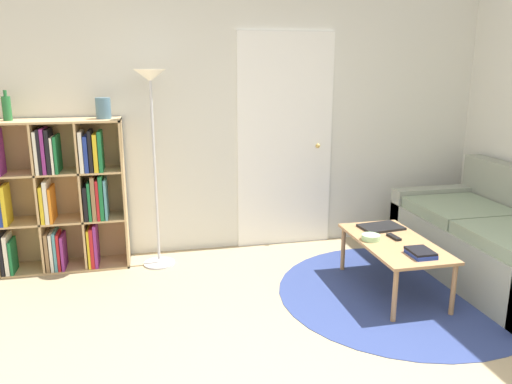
{
  "coord_description": "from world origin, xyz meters",
  "views": [
    {
      "loc": [
        -0.93,
        -1.94,
        1.74
      ],
      "look_at": [
        -0.18,
        1.45,
        0.85
      ],
      "focal_mm": 35.0,
      "sensor_mm": 36.0,
      "label": 1
    }
  ],
  "objects": [
    {
      "name": "wall_back",
      "position": [
        0.02,
        2.66,
        1.29
      ],
      "size": [
        7.64,
        0.11,
        2.6
      ],
      "color": "silver",
      "rests_on": "ground_plane"
    },
    {
      "name": "rug",
      "position": [
        0.98,
        1.33,
        0.0
      ],
      "size": [
        1.95,
        1.95,
        0.01
      ],
      "color": "navy",
      "rests_on": "ground_plane"
    },
    {
      "name": "bookshelf",
      "position": [
        -1.68,
        2.45,
        0.66
      ],
      "size": [
        1.07,
        0.34,
        1.3
      ],
      "color": "tan",
      "rests_on": "ground_plane"
    },
    {
      "name": "floor_lamp",
      "position": [
        -0.87,
        2.33,
        1.37
      ],
      "size": [
        0.28,
        0.28,
        1.71
      ],
      "color": "#B7B7BC",
      "rests_on": "ground_plane"
    },
    {
      "name": "couch",
      "position": [
        1.91,
        1.43,
        0.3
      ],
      "size": [
        0.93,
        1.85,
        0.88
      ],
      "color": "gray",
      "rests_on": "ground_plane"
    },
    {
      "name": "coffee_table",
      "position": [
        0.91,
        1.39,
        0.37
      ],
      "size": [
        0.53,
        1.01,
        0.41
      ],
      "color": "#AD7F51",
      "rests_on": "ground_plane"
    },
    {
      "name": "laptop",
      "position": [
        0.95,
        1.7,
        0.42
      ],
      "size": [
        0.37,
        0.28,
        0.02
      ],
      "color": "black",
      "rests_on": "coffee_table"
    },
    {
      "name": "bowl",
      "position": [
        0.74,
        1.45,
        0.43
      ],
      "size": [
        0.14,
        0.14,
        0.04
      ],
      "color": "#9ED193",
      "rests_on": "coffee_table"
    },
    {
      "name": "book_stack_on_table",
      "position": [
        0.94,
        1.07,
        0.43
      ],
      "size": [
        0.16,
        0.21,
        0.04
      ],
      "color": "navy",
      "rests_on": "coffee_table"
    },
    {
      "name": "remote",
      "position": [
        0.94,
        1.45,
        0.42
      ],
      "size": [
        0.06,
        0.15,
        0.02
      ],
      "color": "black",
      "rests_on": "coffee_table"
    },
    {
      "name": "bottle_middle",
      "position": [
        -2.02,
        2.46,
        1.4
      ],
      "size": [
        0.07,
        0.07,
        0.24
      ],
      "color": "#236633",
      "rests_on": "bookshelf"
    },
    {
      "name": "vase_on_shelf",
      "position": [
        -1.27,
        2.45,
        1.39
      ],
      "size": [
        0.12,
        0.12,
        0.18
      ],
      "color": "slate",
      "rests_on": "bookshelf"
    }
  ]
}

